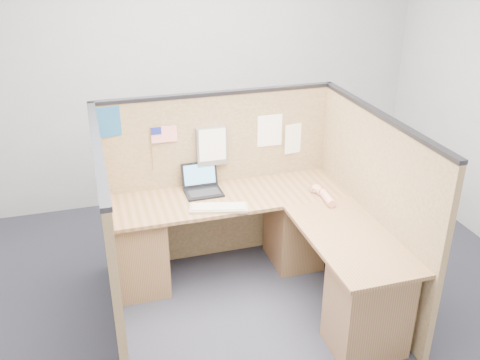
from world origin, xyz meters
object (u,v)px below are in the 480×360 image
object	(u,v)px
l_desk	(264,252)
laptop	(202,185)
mouse	(317,190)
keyboard	(219,208)

from	to	relation	value
l_desk	laptop	distance (m)	0.77
mouse	l_desk	bearing A→B (deg)	-155.39
laptop	mouse	bearing A→B (deg)	-19.31
keyboard	mouse	size ratio (longest dim) A/B	4.95
l_desk	mouse	distance (m)	0.70
laptop	keyboard	size ratio (longest dim) A/B	0.64
laptop	mouse	distance (m)	0.96
laptop	mouse	world-z (taller)	laptop
laptop	mouse	size ratio (longest dim) A/B	3.18
l_desk	keyboard	world-z (taller)	keyboard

